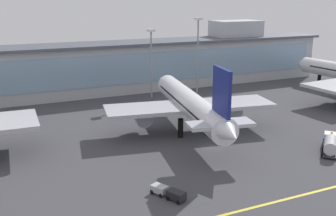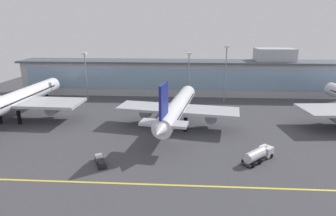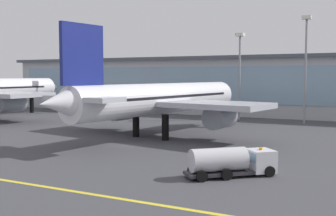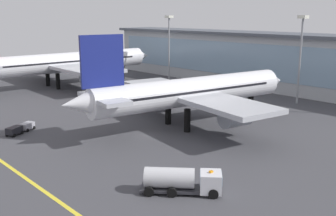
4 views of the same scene
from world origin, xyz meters
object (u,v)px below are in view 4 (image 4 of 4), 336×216
at_px(airliner_near_right, 190,92).
at_px(baggage_tug_near, 20,128).
at_px(airliner_near_left, 64,63).
at_px(fuel_tanker_truck, 184,180).
at_px(apron_light_mast_east, 301,45).
at_px(apron_light_mast_centre, 169,37).

xyz_separation_m(airliner_near_right, baggage_tug_near, (-16.12, -24.37, -5.25)).
relative_size(airliner_near_left, airliner_near_right, 1.26).
bearing_deg(fuel_tanker_truck, apron_light_mast_east, 63.91).
distance_m(fuel_tanker_truck, baggage_tug_near, 35.27).
bearing_deg(baggage_tug_near, airliner_near_right, 119.99).
bearing_deg(apron_light_mast_east, apron_light_mast_centre, -178.34).
xyz_separation_m(airliner_near_right, apron_light_mast_east, (3.57, 30.68, 6.97)).
height_order(airliner_near_left, apron_light_mast_east, apron_light_mast_east).
distance_m(airliner_near_left, airliner_near_right, 51.78).
bearing_deg(airliner_near_left, apron_light_mast_centre, -26.67).
bearing_deg(airliner_near_right, airliner_near_left, 96.03).
xyz_separation_m(airliner_near_right, fuel_tanker_truck, (18.92, -20.41, -4.53)).
distance_m(fuel_tanker_truck, apron_light_mast_centre, 76.08).
distance_m(airliner_near_right, apron_light_mast_centre, 48.10).
height_order(airliner_near_left, baggage_tug_near, airliner_near_left).
bearing_deg(apron_light_mast_centre, apron_light_mast_east, 1.66).
relative_size(fuel_tanker_truck, apron_light_mast_centre, 0.43).
relative_size(airliner_near_right, baggage_tug_near, 8.20).
bearing_deg(apron_light_mast_east, airliner_near_right, -96.64).
xyz_separation_m(airliner_near_right, apron_light_mast_centre, (-37.36, 29.49, 6.89)).
xyz_separation_m(baggage_tug_near, apron_light_mast_centre, (-21.25, 53.86, 12.14)).
xyz_separation_m(fuel_tanker_truck, apron_light_mast_centre, (-56.29, 49.90, 11.42)).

